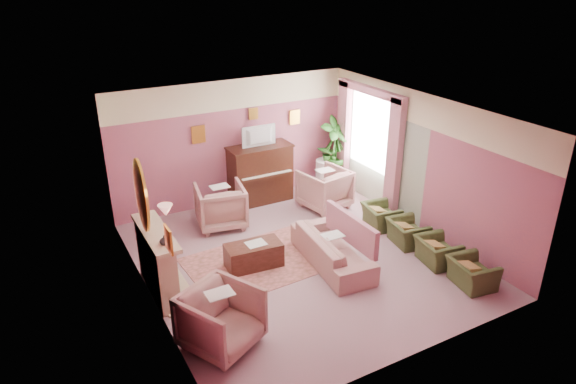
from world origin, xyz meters
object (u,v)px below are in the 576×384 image
television (260,135)px  olive_chair_c (407,229)px  piano (260,174)px  olive_chair_b (438,248)px  floral_armchair_front (221,316)px  side_table (326,174)px  olive_chair_d (381,213)px  olive_chair_a (472,269)px  floral_armchair_left (221,204)px  coffee_table (254,255)px  floral_armchair_right (324,186)px  sofa (332,244)px

television → olive_chair_c: 3.76m
piano → olive_chair_b: bearing=-68.1°
television → olive_chair_b: (1.61, -3.96, -1.28)m
floral_armchair_front → side_table: bearing=43.0°
olive_chair_d → olive_chair_a: bearing=-90.0°
floral_armchair_front → olive_chair_c: 4.40m
floral_armchair_front → olive_chair_c: size_ratio=1.35×
floral_armchair_left → olive_chair_b: (2.88, -3.29, -0.18)m
olive_chair_a → side_table: 4.77m
coffee_table → piano: bearing=61.4°
floral_armchair_left → olive_chair_a: floral_armchair_left is taller
floral_armchair_left → floral_armchair_front: (-1.40, -3.47, 0.00)m
coffee_table → floral_armchair_right: 2.90m
television → olive_chair_b: 4.46m
olive_chair_a → floral_armchair_left: bearing=125.0°
coffee_table → olive_chair_a: 3.78m
coffee_table → olive_chair_c: olive_chair_c is taller
floral_armchair_left → side_table: 3.10m
side_table → sofa: bearing=-121.0°
piano → olive_chair_b: (1.61, -4.01, -0.33)m
television → olive_chair_a: (1.61, -4.78, -1.28)m
coffee_table → floral_armchair_front: 2.16m
television → floral_armchair_left: bearing=-152.1°
floral_armchair_left → olive_chair_d: (2.88, -1.65, -0.18)m
television → coffee_table: size_ratio=0.80×
olive_chair_a → olive_chair_c: bearing=90.0°
floral_armchair_right → sofa: bearing=-119.2°
side_table → television: bearing=179.5°
piano → floral_armchair_front: size_ratio=1.41×
floral_armchair_right → television: bearing=139.2°
coffee_table → floral_armchair_right: bearing=31.3°
coffee_table → olive_chair_b: size_ratio=1.35×
olive_chair_a → olive_chair_b: same height
side_table → piano: bearing=177.8°
floral_armchair_right → olive_chair_b: 3.06m
sofa → olive_chair_d: (1.68, 0.72, -0.09)m
television → sofa: size_ratio=0.40×
floral_armchair_left → floral_armchair_right: same height
piano → floral_armchair_right: 1.49m
sofa → olive_chair_c: size_ratio=2.72×
sofa → floral_armchair_right: 2.40m
piano → television: 0.95m
piano → olive_chair_a: size_ratio=1.89×
coffee_table → olive_chair_c: bearing=-13.1°
sofa → floral_armchair_front: bearing=-157.0°
floral_armchair_left → olive_chair_b: size_ratio=1.35×
olive_chair_a → olive_chair_d: same height
coffee_table → olive_chair_d: size_ratio=1.35×
coffee_table → floral_armchair_right: size_ratio=1.00×
sofa → floral_armchair_right: size_ratio=2.02×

